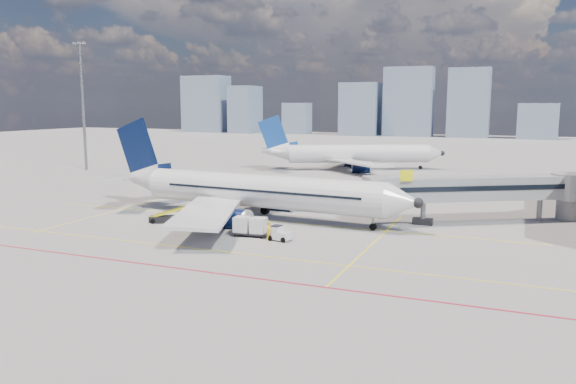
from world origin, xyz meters
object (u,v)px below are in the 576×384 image
(main_aircraft, at_px, (249,191))
(cargo_dolly, at_px, (250,226))
(second_aircraft, at_px, (351,154))
(baggage_tug, at_px, (279,233))
(ramp_worker, at_px, (269,231))
(belt_loader, at_px, (169,217))

(main_aircraft, height_order, cargo_dolly, main_aircraft)
(second_aircraft, bearing_deg, main_aircraft, -111.92)
(baggage_tug, distance_m, ramp_worker, 0.96)
(baggage_tug, relative_size, ramp_worker, 1.21)
(cargo_dolly, height_order, ramp_worker, cargo_dolly)
(baggage_tug, bearing_deg, cargo_dolly, -179.40)
(belt_loader, distance_m, ramp_worker, 14.44)
(second_aircraft, distance_m, ramp_worker, 62.78)
(main_aircraft, height_order, second_aircraft, main_aircraft)
(belt_loader, height_order, ramp_worker, belt_loader)
(main_aircraft, distance_m, belt_loader, 9.68)
(cargo_dolly, bearing_deg, baggage_tug, -16.44)
(cargo_dolly, height_order, belt_loader, belt_loader)
(ramp_worker, bearing_deg, baggage_tug, -29.03)
(baggage_tug, bearing_deg, main_aircraft, 141.18)
(cargo_dolly, relative_size, ramp_worker, 1.93)
(belt_loader, bearing_deg, main_aircraft, 19.69)
(baggage_tug, relative_size, belt_loader, 0.40)
(second_aircraft, bearing_deg, belt_loader, -119.16)
(second_aircraft, relative_size, ramp_worker, 18.89)
(second_aircraft, bearing_deg, cargo_dolly, -108.29)
(main_aircraft, distance_m, baggage_tug, 12.20)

